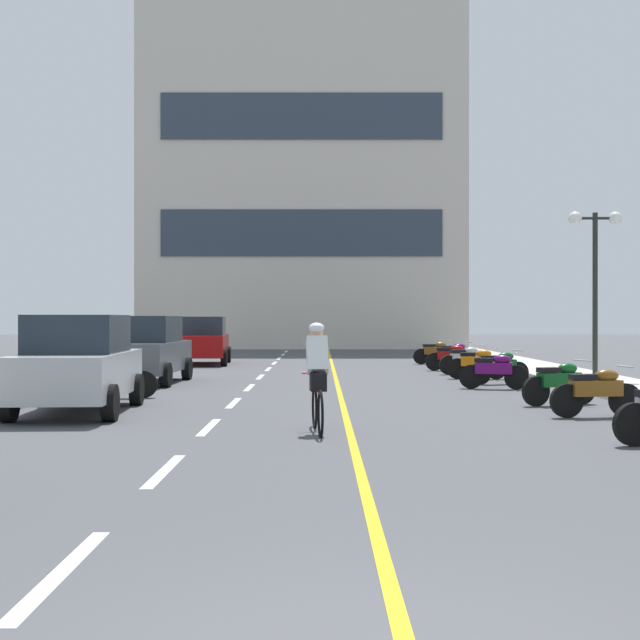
{
  "coord_description": "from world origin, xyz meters",
  "views": [
    {
      "loc": [
        -0.21,
        -4.01,
        1.76
      ],
      "look_at": [
        -0.23,
        16.47,
        1.72
      ],
      "focal_mm": 48.85,
      "sensor_mm": 36.0,
      "label": 1
    }
  ],
  "objects_px": {
    "street_lamp_mid": "(596,254)",
    "motorcycle_4": "(561,382)",
    "motorcycle_7": "(501,367)",
    "motorcycle_11": "(456,354)",
    "motorcycle_3": "(598,391)",
    "parked_car_far": "(205,340)",
    "parked_car_near": "(79,364)",
    "motorcycle_9": "(467,359)",
    "motorcycle_5": "(119,377)",
    "motorcycle_6": "(495,370)",
    "cyclist_rider": "(318,375)",
    "parked_car_mid": "(147,349)",
    "motorcycle_10": "(452,357)",
    "motorcycle_12": "(437,352)",
    "motorcycle_8": "(478,363)"
  },
  "relations": [
    {
      "from": "street_lamp_mid",
      "to": "motorcycle_4",
      "type": "bearing_deg",
      "value": -113.3
    },
    {
      "from": "motorcycle_7",
      "to": "motorcycle_11",
      "type": "distance_m",
      "value": 8.0
    },
    {
      "from": "motorcycle_3",
      "to": "parked_car_far",
      "type": "bearing_deg",
      "value": 117.74
    },
    {
      "from": "parked_car_far",
      "to": "motorcycle_7",
      "type": "distance_m",
      "value": 13.64
    },
    {
      "from": "parked_car_near",
      "to": "motorcycle_9",
      "type": "distance_m",
      "value": 14.33
    },
    {
      "from": "motorcycle_7",
      "to": "motorcycle_11",
      "type": "height_order",
      "value": "same"
    },
    {
      "from": "parked_car_near",
      "to": "motorcycle_7",
      "type": "relative_size",
      "value": 2.56
    },
    {
      "from": "motorcycle_4",
      "to": "motorcycle_5",
      "type": "bearing_deg",
      "value": 170.34
    },
    {
      "from": "motorcycle_6",
      "to": "motorcycle_7",
      "type": "bearing_deg",
      "value": 73.88
    },
    {
      "from": "motorcycle_7",
      "to": "cyclist_rider",
      "type": "xyz_separation_m",
      "value": [
        -4.83,
        -9.76,
        0.41
      ]
    },
    {
      "from": "parked_car_mid",
      "to": "motorcycle_7",
      "type": "bearing_deg",
      "value": -2.02
    },
    {
      "from": "motorcycle_6",
      "to": "motorcycle_9",
      "type": "bearing_deg",
      "value": 87.56
    },
    {
      "from": "motorcycle_10",
      "to": "motorcycle_12",
      "type": "distance_m",
      "value": 4.13
    },
    {
      "from": "street_lamp_mid",
      "to": "motorcycle_3",
      "type": "bearing_deg",
      "value": -107.4
    },
    {
      "from": "parked_car_near",
      "to": "motorcycle_11",
      "type": "bearing_deg",
      "value": 58.2
    },
    {
      "from": "motorcycle_5",
      "to": "motorcycle_10",
      "type": "distance_m",
      "value": 13.32
    },
    {
      "from": "motorcycle_4",
      "to": "motorcycle_10",
      "type": "bearing_deg",
      "value": 92.2
    },
    {
      "from": "motorcycle_3",
      "to": "motorcycle_5",
      "type": "distance_m",
      "value": 10.06
    },
    {
      "from": "parked_car_far",
      "to": "motorcycle_9",
      "type": "relative_size",
      "value": 2.54
    },
    {
      "from": "motorcycle_12",
      "to": "motorcycle_3",
      "type": "bearing_deg",
      "value": -88.44
    },
    {
      "from": "parked_car_near",
      "to": "motorcycle_3",
      "type": "relative_size",
      "value": 2.52
    },
    {
      "from": "motorcycle_8",
      "to": "motorcycle_12",
      "type": "relative_size",
      "value": 0.99
    },
    {
      "from": "motorcycle_8",
      "to": "motorcycle_10",
      "type": "distance_m",
      "value": 4.01
    },
    {
      "from": "parked_car_near",
      "to": "motorcycle_9",
      "type": "xyz_separation_m",
      "value": [
        9.05,
        11.11,
        -0.44
      ]
    },
    {
      "from": "street_lamp_mid",
      "to": "motorcycle_4",
      "type": "xyz_separation_m",
      "value": [
        -2.7,
        -6.27,
        -3.04
      ]
    },
    {
      "from": "street_lamp_mid",
      "to": "motorcycle_3",
      "type": "distance_m",
      "value": 9.32
    },
    {
      "from": "motorcycle_6",
      "to": "motorcycle_11",
      "type": "distance_m",
      "value": 9.62
    },
    {
      "from": "motorcycle_8",
      "to": "motorcycle_3",
      "type": "bearing_deg",
      "value": -87.8
    },
    {
      "from": "motorcycle_9",
      "to": "street_lamp_mid",
      "type": "bearing_deg",
      "value": -48.93
    },
    {
      "from": "motorcycle_3",
      "to": "motorcycle_7",
      "type": "relative_size",
      "value": 1.02
    },
    {
      "from": "motorcycle_5",
      "to": "motorcycle_8",
      "type": "relative_size",
      "value": 1.01
    },
    {
      "from": "cyclist_rider",
      "to": "motorcycle_7",
      "type": "bearing_deg",
      "value": 63.7
    },
    {
      "from": "parked_car_mid",
      "to": "motorcycle_3",
      "type": "distance_m",
      "value": 12.57
    },
    {
      "from": "motorcycle_3",
      "to": "motorcycle_9",
      "type": "distance_m",
      "value": 11.83
    },
    {
      "from": "motorcycle_11",
      "to": "motorcycle_7",
      "type": "bearing_deg",
      "value": -90.35
    },
    {
      "from": "parked_car_mid",
      "to": "motorcycle_12",
      "type": "distance_m",
      "value": 13.35
    },
    {
      "from": "motorcycle_7",
      "to": "motorcycle_8",
      "type": "bearing_deg",
      "value": 97.36
    },
    {
      "from": "motorcycle_4",
      "to": "motorcycle_12",
      "type": "distance_m",
      "value": 15.68
    },
    {
      "from": "parked_car_near",
      "to": "motorcycle_9",
      "type": "relative_size",
      "value": 2.54
    },
    {
      "from": "parked_car_near",
      "to": "motorcycle_6",
      "type": "relative_size",
      "value": 2.55
    },
    {
      "from": "parked_car_mid",
      "to": "motorcycle_3",
      "type": "xyz_separation_m",
      "value": [
        9.61,
        -8.08,
        -0.44
      ]
    },
    {
      "from": "street_lamp_mid",
      "to": "motorcycle_5",
      "type": "bearing_deg",
      "value": -158.63
    },
    {
      "from": "motorcycle_8",
      "to": "motorcycle_10",
      "type": "relative_size",
      "value": 0.99
    },
    {
      "from": "motorcycle_8",
      "to": "motorcycle_9",
      "type": "xyz_separation_m",
      "value": [
        0.03,
        2.15,
        0.0
      ]
    },
    {
      "from": "motorcycle_5",
      "to": "motorcycle_8",
      "type": "xyz_separation_m",
      "value": [
        8.98,
        5.95,
        0.0
      ]
    },
    {
      "from": "street_lamp_mid",
      "to": "parked_car_mid",
      "type": "bearing_deg",
      "value": -178.46
    },
    {
      "from": "motorcycle_3",
      "to": "cyclist_rider",
      "type": "xyz_separation_m",
      "value": [
        -4.95,
        -2.02,
        0.41
      ]
    },
    {
      "from": "motorcycle_3",
      "to": "motorcycle_4",
      "type": "relative_size",
      "value": 1.04
    },
    {
      "from": "motorcycle_3",
      "to": "motorcycle_5",
      "type": "height_order",
      "value": "same"
    },
    {
      "from": "street_lamp_mid",
      "to": "motorcycle_11",
      "type": "height_order",
      "value": "street_lamp_mid"
    }
  ]
}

